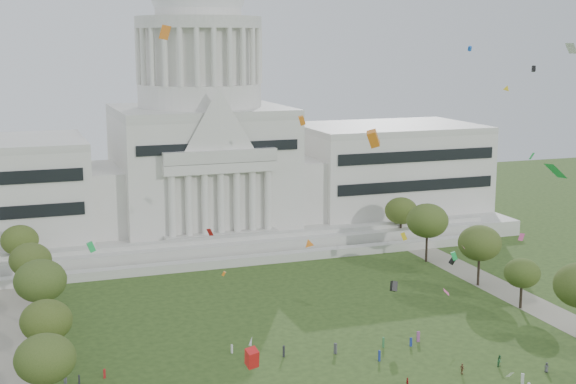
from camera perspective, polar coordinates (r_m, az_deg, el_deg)
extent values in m
cube|color=beige|center=(217.46, -6.15, -2.46)|extent=(160.00, 60.00, 4.00)
cube|color=beige|center=(186.72, -3.79, -4.95)|extent=(130.00, 3.00, 2.00)
cube|color=beige|center=(193.79, -4.44, -3.92)|extent=(140.00, 3.00, 5.00)
cube|color=silver|center=(232.55, 7.14, 1.64)|extent=(50.00, 34.00, 22.00)
cube|color=silver|center=(208.10, -13.27, -0.47)|extent=(12.00, 26.00, 16.00)
cube|color=silver|center=(220.23, 0.82, 0.42)|extent=(12.00, 26.00, 16.00)
cube|color=silver|center=(213.44, -6.18, 1.67)|extent=(44.00, 38.00, 28.00)
cube|color=silver|center=(193.76, -4.83, 1.73)|extent=(28.00, 3.00, 2.40)
cube|color=black|center=(217.19, 9.18, 1.48)|extent=(46.00, 0.40, 11.00)
cylinder|color=silver|center=(211.28, -6.28, 6.87)|extent=(32.00, 32.00, 6.00)
cylinder|color=silver|center=(210.85, -6.34, 9.58)|extent=(28.00, 28.00, 14.00)
cylinder|color=beige|center=(210.86, -6.39, 11.89)|extent=(32.40, 32.40, 3.00)
cylinder|color=silver|center=(211.05, -6.42, 13.38)|extent=(22.00, 22.00, 8.00)
cube|color=gray|center=(131.67, -18.28, -12.80)|extent=(8.00, 160.00, 0.04)
cube|color=gray|center=(163.00, 18.15, -8.19)|extent=(8.00, 160.00, 0.04)
ellipsoid|color=#394E1C|center=(116.74, -16.89, -11.29)|extent=(8.42, 8.42, 6.89)
cylinder|color=black|center=(134.38, -16.69, -11.01)|extent=(0.56, 0.56, 5.27)
ellipsoid|color=#3A4B17|center=(132.45, -16.82, -8.76)|extent=(8.12, 8.12, 6.65)
cylinder|color=black|center=(163.62, 16.23, -7.18)|extent=(0.56, 0.56, 4.56)
ellipsoid|color=#314816|center=(162.24, 16.32, -5.55)|extent=(7.01, 7.01, 5.74)
cylinder|color=black|center=(151.64, -17.07, -8.36)|extent=(0.56, 0.56, 6.03)
ellipsoid|color=#334A1B|center=(149.73, -17.20, -6.04)|extent=(9.29, 9.29, 7.60)
cylinder|color=black|center=(175.85, 13.39, -5.55)|extent=(0.56, 0.56, 5.97)
ellipsoid|color=#394A1A|center=(174.22, 13.48, -3.55)|extent=(9.19, 9.19, 7.52)
cylinder|color=black|center=(169.43, -17.74, -6.49)|extent=(0.56, 0.56, 5.41)
ellipsoid|color=#384819|center=(167.87, -17.85, -4.62)|extent=(8.33, 8.33, 6.81)
cylinder|color=black|center=(191.76, 9.82, -3.99)|extent=(0.56, 0.56, 6.37)
ellipsoid|color=#3A4F1B|center=(190.17, 9.88, -2.02)|extent=(9.82, 9.82, 8.03)
cylinder|color=black|center=(186.85, -18.44, -4.95)|extent=(0.56, 0.56, 5.32)
ellipsoid|color=#3C4E18|center=(185.47, -18.54, -3.27)|extent=(8.19, 8.19, 6.70)
cylinder|color=black|center=(208.30, 8.01, -2.89)|extent=(0.56, 0.56, 5.47)
ellipsoid|color=#374914|center=(207.02, 8.05, -1.33)|extent=(8.42, 8.42, 6.89)
imported|color=#4C4C51|center=(135.16, 17.91, -11.79)|extent=(0.95, 0.86, 1.62)
imported|color=#33723F|center=(135.19, 14.82, -11.54)|extent=(1.09, 0.97, 1.91)
imported|color=#B21E1E|center=(125.15, 8.48, -13.24)|extent=(0.68, 0.99, 1.55)
imported|color=olive|center=(131.04, 12.28, -12.19)|extent=(0.61, 1.07, 1.79)
cube|color=#994C8C|center=(142.75, 9.25, -10.11)|extent=(0.50, 0.32, 1.87)
cube|color=#B21E1E|center=(130.00, -12.92, -12.48)|extent=(0.39, 0.46, 1.49)
cube|color=silver|center=(136.53, -4.02, -11.06)|extent=(0.29, 0.42, 1.49)
cube|color=#4C4C51|center=(129.63, -15.56, -12.65)|extent=(0.50, 0.45, 1.60)
cube|color=navy|center=(140.57, 8.73, -10.50)|extent=(0.46, 0.35, 1.54)
cube|color=#33723F|center=(139.51, 6.80, -10.57)|extent=(0.41, 0.53, 1.77)
cube|color=silver|center=(129.87, 16.34, -12.63)|extent=(0.51, 0.50, 1.67)
cube|color=#26262B|center=(134.64, -0.31, -11.26)|extent=(0.51, 0.59, 1.91)
cube|color=navy|center=(133.87, 6.51, -11.50)|extent=(0.39, 0.53, 1.78)
cube|color=#4C4C51|center=(136.07, 3.39, -11.05)|extent=(0.53, 0.58, 1.85)
cube|color=#26262B|center=(128.80, -14.63, -12.79)|extent=(0.26, 0.40, 1.46)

